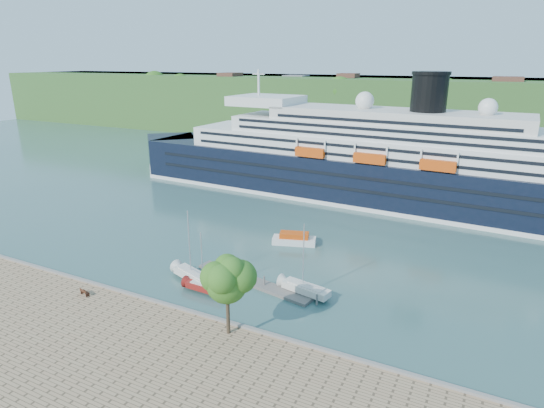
{
  "coord_description": "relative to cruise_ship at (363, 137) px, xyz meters",
  "views": [
    {
      "loc": [
        34.62,
        -39.89,
        30.83
      ],
      "look_at": [
        -0.28,
        30.0,
        5.89
      ],
      "focal_mm": 30.0,
      "sensor_mm": 36.0,
      "label": 1
    }
  ],
  "objects": [
    {
      "name": "park_bench",
      "position": [
        -19.12,
        -62.52,
        -12.81
      ],
      "size": [
        1.7,
        1.01,
        1.02
      ],
      "primitive_type": null,
      "rotation": [
        0.0,
        0.0,
        -0.24
      ],
      "color": "#4C2615",
      "rests_on": "promenade"
    },
    {
      "name": "sailboat_white_far",
      "position": [
        6.48,
        -47.86,
        -9.41
      ],
      "size": [
        7.86,
        3.46,
        9.82
      ],
      "primitive_type": null,
      "rotation": [
        0.0,
        0.0,
        -0.18
      ],
      "color": "silver",
      "rests_on": "ground"
    },
    {
      "name": "promenade_tree",
      "position": [
        2.52,
        -61.46,
        -8.13
      ],
      "size": [
        6.27,
        6.27,
        10.38
      ],
      "primitive_type": null,
      "color": "#32681B",
      "rests_on": "promenade"
    },
    {
      "name": "tender_launch",
      "position": [
        -2.35,
        -31.92,
        -13.28
      ],
      "size": [
        8.0,
        4.73,
        2.09
      ],
      "primitive_type": null,
      "rotation": [
        0.0,
        0.0,
        0.3
      ],
      "color": "#D2450C",
      "rests_on": "ground"
    },
    {
      "name": "quay_coping",
      "position": [
        -7.55,
        -59.79,
        -13.17
      ],
      "size": [
        220.0,
        0.5,
        0.3
      ],
      "primitive_type": "cube",
      "color": "slate",
      "rests_on": "promenade"
    },
    {
      "name": "cruise_ship",
      "position": [
        0.0,
        0.0,
        0.0
      ],
      "size": [
        128.24,
        24.11,
        28.64
      ],
      "primitive_type": null,
      "rotation": [
        0.0,
        0.0,
        -0.04
      ],
      "color": "black",
      "rests_on": "ground"
    },
    {
      "name": "floating_pontoon",
      "position": [
        -1.82,
        -47.95,
        -14.1
      ],
      "size": [
        19.64,
        5.89,
        0.43
      ],
      "primitive_type": null,
      "rotation": [
        0.0,
        0.0,
        -0.18
      ],
      "color": "slate",
      "rests_on": "ground"
    },
    {
      "name": "sailboat_red",
      "position": [
        -6.11,
        -53.39,
        -10.08
      ],
      "size": [
        6.64,
        2.1,
        8.48
      ],
      "primitive_type": null,
      "rotation": [
        0.0,
        0.0,
        -0.04
      ],
      "color": "maroon",
      "rests_on": "ground"
    },
    {
      "name": "sailboat_white_near",
      "position": [
        -9.56,
        -51.54,
        -9.18
      ],
      "size": [
        8.25,
        4.65,
        10.28
      ],
      "primitive_type": null,
      "rotation": [
        0.0,
        0.0,
        -0.33
      ],
      "color": "silver",
      "rests_on": "ground"
    },
    {
      "name": "far_hillside",
      "position": [
        -7.55,
        85.41,
        -2.32
      ],
      "size": [
        400.0,
        50.0,
        24.0
      ],
      "primitive_type": "cube",
      "color": "#326227",
      "rests_on": "ground"
    },
    {
      "name": "ground",
      "position": [
        -7.55,
        -59.59,
        -14.32
      ],
      "size": [
        400.0,
        400.0,
        0.0
      ],
      "primitive_type": "plane",
      "color": "#2F5553",
      "rests_on": "ground"
    }
  ]
}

